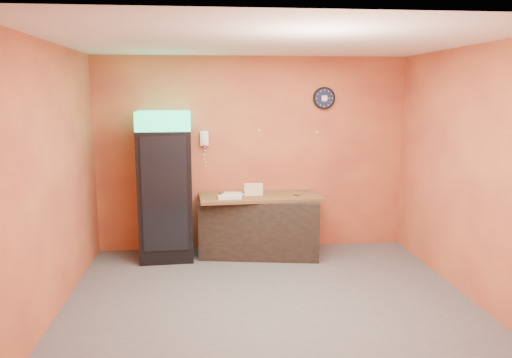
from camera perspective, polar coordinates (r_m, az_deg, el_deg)
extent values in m
plane|color=#47474C|center=(5.71, 1.52, -13.73)|extent=(4.50, 4.50, 0.00)
cube|color=#D0733A|center=(7.28, -0.41, 2.86)|extent=(4.50, 0.02, 2.80)
cube|color=#D0733A|center=(5.50, -22.35, -0.15)|extent=(0.02, 4.00, 2.80)
cube|color=#D0733A|center=(6.02, 23.35, 0.59)|extent=(0.02, 4.00, 2.80)
cube|color=white|center=(5.26, 1.67, 15.47)|extent=(4.50, 4.00, 0.02)
cube|color=black|center=(7.01, -10.28, -1.78)|extent=(0.75, 0.75, 1.79)
cube|color=#19D88A|center=(6.88, -10.54, 6.58)|extent=(0.75, 0.75, 0.26)
cube|color=black|center=(6.64, -10.69, -1.75)|extent=(0.59, 0.05, 1.53)
cube|color=black|center=(7.12, 0.46, -5.42)|extent=(1.74, 0.99, 0.82)
cylinder|color=black|center=(7.37, 7.77, 9.14)|extent=(0.32, 0.05, 0.32)
cylinder|color=#0F1433|center=(7.34, 7.82, 9.13)|extent=(0.28, 0.01, 0.28)
cube|color=white|center=(7.34, 7.84, 9.13)|extent=(0.08, 0.00, 0.08)
cube|color=white|center=(7.18, -5.92, 4.64)|extent=(0.11, 0.07, 0.21)
cube|color=white|center=(7.13, -5.92, 4.61)|extent=(0.05, 0.04, 0.17)
cube|color=brown|center=(7.02, 0.46, -2.02)|extent=(1.73, 0.82, 0.04)
cube|color=beige|center=(7.00, -0.31, -1.65)|extent=(0.26, 0.10, 0.06)
cube|color=beige|center=(6.99, -0.31, -1.21)|extent=(0.26, 0.10, 0.06)
cube|color=beige|center=(6.98, -0.31, -0.76)|extent=(0.26, 0.10, 0.06)
cube|color=silver|center=(6.91, -2.80, -1.88)|extent=(0.29, 0.16, 0.04)
cube|color=silver|center=(6.77, -3.06, -2.11)|extent=(0.32, 0.14, 0.04)
cube|color=silver|center=(7.04, -2.62, -1.67)|extent=(0.26, 0.13, 0.04)
cylinder|color=silver|center=(7.02, -0.61, -1.59)|extent=(0.06, 0.06, 0.06)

